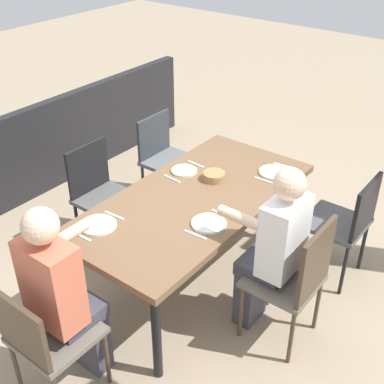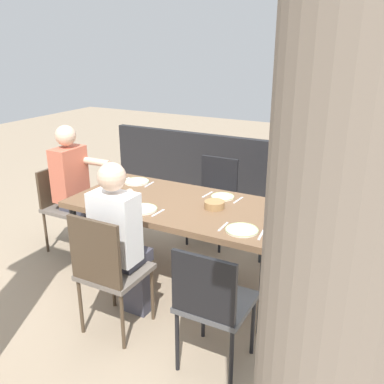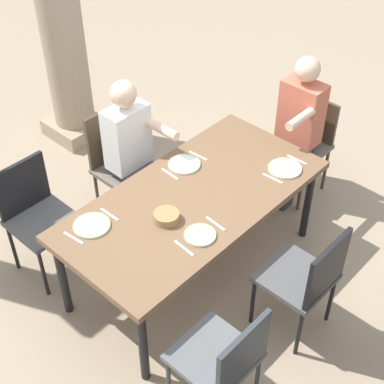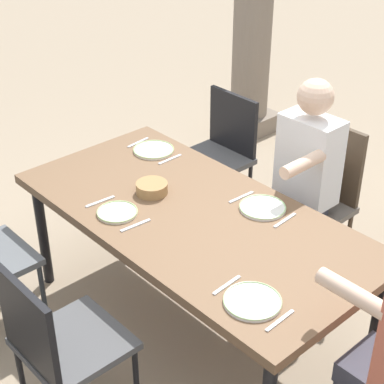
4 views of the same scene
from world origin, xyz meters
The scene contains 24 objects.
ground_plane centered at (0.00, 0.00, 0.00)m, with size 16.00×16.00×0.00m, color gray.
dining_table centered at (0.00, 0.00, 0.69)m, with size 1.94×0.96×0.75m.
chair_west_north centered at (-0.71, 0.90, 0.53)m, with size 0.44×0.44×0.90m.
chair_west_south centered at (-0.71, -0.89, 0.52)m, with size 0.44×0.44×0.88m.
chair_mid_north centered at (0.11, 0.90, 0.55)m, with size 0.44×0.44×0.96m.
chair_mid_south centered at (0.11, -0.90, 0.53)m, with size 0.44×0.44×0.90m.
chair_head_east centered at (1.38, 0.00, 0.51)m, with size 0.44×0.44×0.86m.
diner_woman_green centered at (1.21, 0.00, 0.70)m, with size 0.49×0.35×1.31m.
diner_man_white centered at (0.11, 0.72, 0.69)m, with size 0.35×0.49×1.29m.
stone_column_near centered at (-1.57, 2.11, 1.42)m, with size 0.43×0.43×2.88m.
patio_railing centered at (0.00, -2.02, 0.45)m, with size 4.34×0.10×0.90m, color black.
plate_0 centered at (-0.67, 0.29, 0.76)m, with size 0.25×0.25×0.02m.
fork_0 centered at (-0.82, 0.29, 0.75)m, with size 0.02×0.17×0.01m, color silver.
spoon_0 centered at (-0.52, 0.29, 0.75)m, with size 0.02×0.17×0.01m, color silver.
plate_1 centered at (-0.25, -0.29, 0.76)m, with size 0.21×0.21×0.02m.
fork_1 centered at (-0.40, -0.29, 0.75)m, with size 0.02×0.17×0.01m, color silver.
spoon_1 centered at (-0.10, -0.29, 0.75)m, with size 0.02×0.17×0.01m, color silver.
plate_2 centered at (0.21, 0.29, 0.76)m, with size 0.24×0.24×0.02m.
fork_2 centered at (0.06, 0.29, 0.75)m, with size 0.02×0.17×0.01m, color silver.
spoon_2 centered at (0.36, 0.29, 0.75)m, with size 0.02×0.17×0.01m, color silver.
plate_3 centered at (0.67, -0.28, 0.76)m, with size 0.25×0.25×0.02m.
fork_3 centered at (0.52, -0.28, 0.75)m, with size 0.02×0.17×0.01m, color silver.
spoon_3 centered at (0.82, -0.28, 0.75)m, with size 0.02×0.17×0.01m, color silver.
bread_basket centered at (-0.29, -0.03, 0.78)m, with size 0.17×0.17×0.06m, color #9E7547.
Camera 2 is at (-1.66, 2.94, 2.07)m, focal length 39.25 mm.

